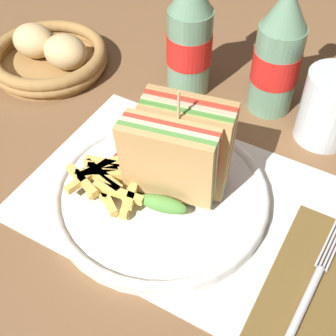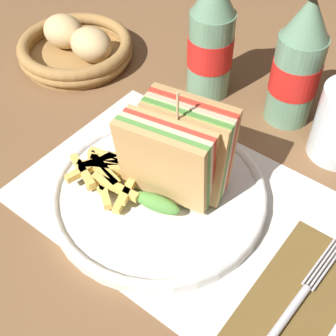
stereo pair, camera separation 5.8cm
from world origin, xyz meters
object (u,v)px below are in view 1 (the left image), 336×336
at_px(fork, 309,294).
at_px(coke_bottle_far, 278,54).
at_px(glass_near, 328,111).
at_px(plate_main, 160,194).
at_px(coke_bottle_near, 190,36).
at_px(club_sandwich, 177,154).
at_px(bread_basket, 49,56).

bearing_deg(fork, coke_bottle_far, 121.17).
bearing_deg(glass_near, plate_main, -123.28).
bearing_deg(coke_bottle_near, fork, -42.91).
height_order(club_sandwich, glass_near, club_sandwich).
height_order(plate_main, bread_basket, bread_basket).
height_order(coke_bottle_near, bread_basket, coke_bottle_near).
bearing_deg(coke_bottle_far, plate_main, -101.93).
xyz_separation_m(coke_bottle_far, bread_basket, (-0.36, -0.09, -0.07)).
bearing_deg(coke_bottle_far, club_sandwich, -99.56).
xyz_separation_m(plate_main, coke_bottle_near, (-0.08, 0.22, 0.08)).
height_order(plate_main, club_sandwich, club_sandwich).
bearing_deg(plate_main, coke_bottle_far, 78.07).
bearing_deg(coke_bottle_far, bread_basket, -166.33).
bearing_deg(bread_basket, coke_bottle_far, 13.67).
bearing_deg(club_sandwich, bread_basket, 156.31).
xyz_separation_m(club_sandwich, coke_bottle_far, (0.04, 0.23, 0.02)).
xyz_separation_m(plate_main, coke_bottle_far, (0.05, 0.24, 0.08)).
distance_m(plate_main, coke_bottle_near, 0.25).
bearing_deg(plate_main, bread_basket, 152.60).
relative_size(fork, bread_basket, 0.98).
relative_size(coke_bottle_near, bread_basket, 1.12).
bearing_deg(club_sandwich, coke_bottle_near, 114.03).
xyz_separation_m(coke_bottle_far, glass_near, (0.09, -0.03, -0.05)).
height_order(glass_near, bread_basket, glass_near).
height_order(club_sandwich, coke_bottle_far, coke_bottle_far).
distance_m(glass_near, bread_basket, 0.45).
xyz_separation_m(plate_main, club_sandwich, (0.01, 0.02, 0.06)).
relative_size(plate_main, coke_bottle_far, 1.26).
bearing_deg(plate_main, club_sandwich, 53.38).
bearing_deg(bread_basket, fork, -21.25).
bearing_deg(fork, coke_bottle_near, 139.75).
relative_size(fork, coke_bottle_near, 0.87).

